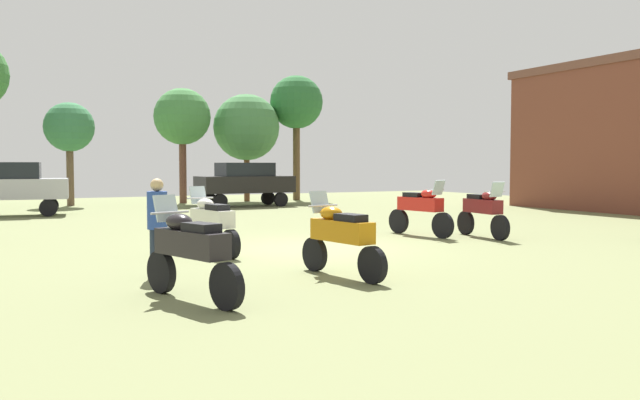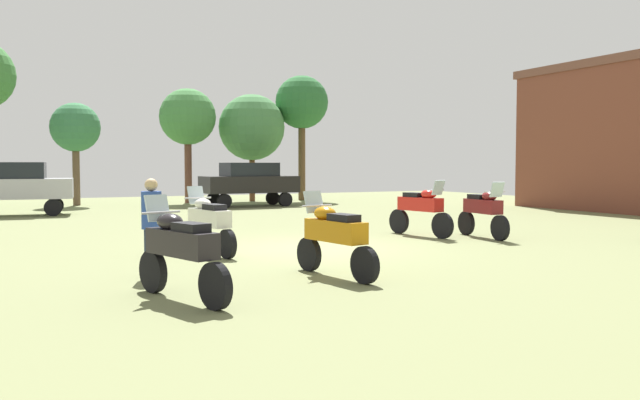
# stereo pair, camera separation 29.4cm
# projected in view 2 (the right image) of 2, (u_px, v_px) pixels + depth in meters

# --- Properties ---
(ground_plane) EXTENTS (44.00, 52.00, 0.02)m
(ground_plane) POSITION_uv_depth(u_px,v_px,m) (310.00, 249.00, 14.81)
(ground_plane) COLOR olive
(motorcycle_1) EXTENTS (0.87, 2.18, 1.47)m
(motorcycle_1) POSITION_uv_depth(u_px,v_px,m) (181.00, 249.00, 9.07)
(motorcycle_1) COLOR black
(motorcycle_1) RESTS_ON ground
(motorcycle_2) EXTENTS (0.62, 2.14, 1.48)m
(motorcycle_2) POSITION_uv_depth(u_px,v_px,m) (483.00, 210.00, 16.86)
(motorcycle_2) COLOR black
(motorcycle_2) RESTS_ON ground
(motorcycle_5) EXTENTS (0.70, 2.19, 1.44)m
(motorcycle_5) POSITION_uv_depth(u_px,v_px,m) (209.00, 221.00, 13.77)
(motorcycle_5) COLOR black
(motorcycle_5) RESTS_ON ground
(motorcycle_6) EXTENTS (0.69, 2.17, 1.44)m
(motorcycle_6) POSITION_uv_depth(u_px,v_px,m) (334.00, 235.00, 10.98)
(motorcycle_6) COLOR black
(motorcycle_6) RESTS_ON ground
(motorcycle_7) EXTENTS (0.71, 2.28, 1.51)m
(motorcycle_7) POSITION_uv_depth(u_px,v_px,m) (421.00, 208.00, 17.28)
(motorcycle_7) COLOR black
(motorcycle_7) RESTS_ON ground
(car_1) EXTENTS (4.35, 1.93, 2.00)m
(car_1) POSITION_uv_depth(u_px,v_px,m) (249.00, 181.00, 29.56)
(car_1) COLOR black
(car_1) RESTS_ON ground
(car_2) EXTENTS (4.47, 2.26, 2.00)m
(car_2) POSITION_uv_depth(u_px,v_px,m) (11.00, 185.00, 24.15)
(car_2) COLOR black
(car_2) RESTS_ON ground
(person_1) EXTENTS (0.47, 0.47, 1.67)m
(person_1) POSITION_uv_depth(u_px,v_px,m) (152.00, 219.00, 11.07)
(person_1) COLOR #263144
(person_1) RESTS_ON ground
(tree_1) EXTENTS (2.28, 2.28, 4.79)m
(tree_1) POSITION_uv_depth(u_px,v_px,m) (75.00, 128.00, 30.16)
(tree_1) COLOR brown
(tree_1) RESTS_ON ground
(tree_2) EXTENTS (2.84, 2.84, 6.68)m
(tree_2) POSITION_uv_depth(u_px,v_px,m) (302.00, 104.00, 34.74)
(tree_2) COLOR brown
(tree_2) RESTS_ON ground
(tree_3) EXTENTS (2.79, 2.79, 5.68)m
(tree_3) POSITION_uv_depth(u_px,v_px,m) (188.00, 118.00, 32.10)
(tree_3) COLOR brown
(tree_3) RESTS_ON ground
(tree_8) EXTENTS (3.45, 3.45, 5.58)m
(tree_8) POSITION_uv_depth(u_px,v_px,m) (252.00, 128.00, 33.78)
(tree_8) COLOR brown
(tree_8) RESTS_ON ground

